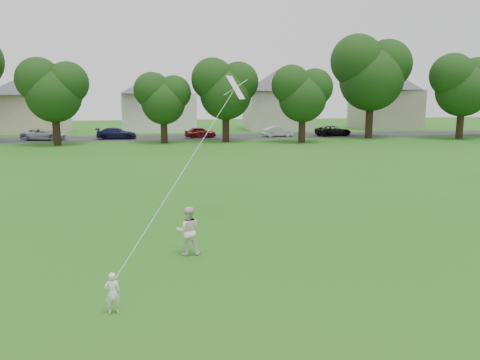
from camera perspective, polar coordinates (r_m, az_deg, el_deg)
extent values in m
plane|color=#1B5C15|center=(12.40, -8.83, -12.51)|extent=(160.00, 160.00, 0.00)
cube|color=#2D2D30|center=(53.65, -9.66, 5.12)|extent=(90.00, 7.00, 0.01)
imported|color=white|center=(10.99, -15.28, -13.15)|extent=(0.37, 0.27, 0.95)
imported|color=silver|center=(14.28, -6.33, -6.17)|extent=(0.75, 0.60, 1.49)
plane|color=white|center=(17.92, -0.53, 11.23)|extent=(0.92, 1.14, 0.86)
cylinder|color=white|center=(14.03, -6.11, 2.44)|extent=(0.01, 0.01, 9.68)
cylinder|color=black|center=(48.04, -21.47, 5.86)|extent=(0.71, 0.71, 3.19)
cylinder|color=black|center=(47.47, -9.24, 6.10)|extent=(0.67, 0.67, 2.70)
cylinder|color=black|center=(48.15, -1.74, 6.63)|extent=(0.72, 0.72, 3.27)
cylinder|color=black|center=(47.80, 7.56, 6.34)|extent=(0.70, 0.70, 2.99)
cylinder|color=black|center=(54.42, 15.48, 7.27)|extent=(0.81, 0.81, 4.36)
cylinder|color=black|center=(56.75, 25.25, 6.36)|extent=(0.74, 0.74, 3.55)
imported|color=#9D9FAC|center=(53.99, -22.84, 5.16)|extent=(4.74, 2.66, 1.25)
imported|color=#111236|center=(52.80, -14.83, 5.52)|extent=(4.29, 1.85, 1.23)
imported|color=#601314|center=(52.79, -4.86, 5.81)|extent=(3.65, 1.80, 1.20)
imported|color=#B5B5B5|center=(54.28, 4.62, 5.92)|extent=(3.64, 1.57, 1.17)
imported|color=black|center=(56.33, 11.30, 5.92)|extent=(4.44, 2.47, 1.17)
cube|color=beige|center=(65.45, -24.03, 7.39)|extent=(8.51, 6.34, 4.76)
pyramid|color=#4A484D|center=(65.45, -24.35, 11.75)|extent=(12.27, 12.27, 2.62)
cube|color=white|center=(63.48, -9.76, 8.13)|extent=(9.30, 6.97, 4.92)
pyramid|color=#4A484D|center=(63.50, -9.91, 12.79)|extent=(13.41, 13.41, 2.70)
cube|color=beige|center=(65.47, 4.53, 8.47)|extent=(8.46, 7.31, 5.26)
pyramid|color=#4A484D|center=(65.52, 4.60, 13.30)|extent=(12.20, 12.20, 2.89)
cube|color=#A39C87|center=(71.11, 17.26, 8.26)|extent=(8.47, 7.23, 5.44)
pyramid|color=#4A484D|center=(71.18, 17.51, 12.86)|extent=(12.22, 12.22, 2.99)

